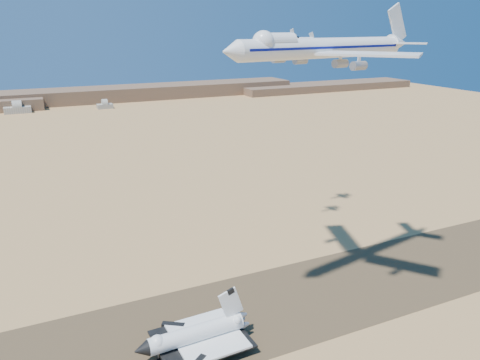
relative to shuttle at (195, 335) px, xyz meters
name	(u,v)px	position (x,y,z in m)	size (l,w,h in m)	color
ground	(221,320)	(13.33, 10.58, -5.03)	(1200.00, 1200.00, 0.00)	tan
runway	(221,320)	(13.33, 10.58, -5.00)	(600.00, 50.00, 0.06)	#503B28
ridgeline	(117,96)	(78.64, 537.89, 2.59)	(960.00, 90.00, 18.00)	brown
hangars	(14,110)	(-50.67, 489.01, -0.20)	(200.50, 29.50, 30.00)	#A49F92
shuttle	(195,335)	(0.00, 0.00, 0.00)	(38.00, 24.03, 18.73)	white
carrier_747	(319,48)	(51.19, 14.61, 86.31)	(84.24, 63.96, 20.91)	white
crew_a	(221,360)	(4.76, -9.33, -4.09)	(0.64, 0.42, 1.76)	#C36F0B
crew_c	(225,351)	(7.59, -6.25, -4.07)	(1.06, 0.54, 1.81)	#C36F0B
chase_jet_d	(284,35)	(67.16, 65.76, 89.61)	(13.84, 7.95, 3.51)	white
chase_jet_e	(302,39)	(86.03, 80.63, 87.57)	(15.77, 8.65, 3.93)	white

